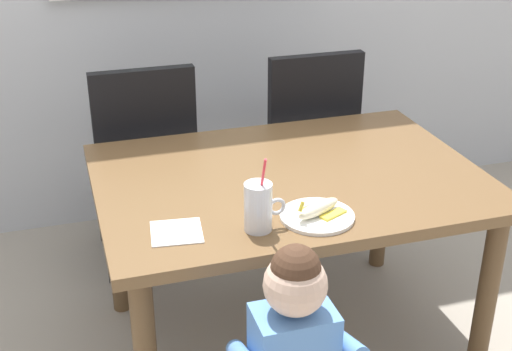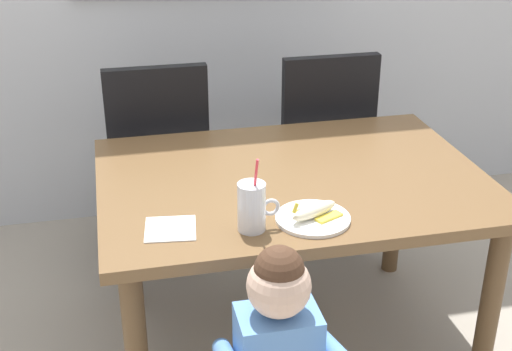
% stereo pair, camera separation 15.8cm
% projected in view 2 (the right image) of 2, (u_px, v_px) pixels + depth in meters
% --- Properties ---
extents(ground_plane, '(24.00, 24.00, 0.00)m').
position_uv_depth(ground_plane, '(288.00, 341.00, 2.70)').
color(ground_plane, '#9E9384').
extents(dining_table, '(1.33, 0.96, 0.72)m').
position_uv_depth(dining_table, '(292.00, 200.00, 2.43)').
color(dining_table, brown).
rests_on(dining_table, ground).
extents(dining_chair_left, '(0.44, 0.44, 0.96)m').
position_uv_depth(dining_chair_left, '(158.00, 153.00, 3.01)').
color(dining_chair_left, black).
rests_on(dining_chair_left, ground).
extents(dining_chair_right, '(0.44, 0.44, 0.96)m').
position_uv_depth(dining_chair_right, '(320.00, 139.00, 3.15)').
color(dining_chair_right, black).
rests_on(dining_chair_right, ground).
extents(toddler_standing, '(0.33, 0.24, 0.84)m').
position_uv_depth(toddler_standing, '(278.00, 348.00, 1.86)').
color(toddler_standing, '#3F4760').
rests_on(toddler_standing, ground).
extents(milk_cup, '(0.13, 0.09, 0.25)m').
position_uv_depth(milk_cup, '(252.00, 209.00, 2.03)').
color(milk_cup, silver).
rests_on(milk_cup, dining_table).
extents(snack_plate, '(0.23, 0.23, 0.01)m').
position_uv_depth(snack_plate, '(313.00, 218.00, 2.10)').
color(snack_plate, white).
rests_on(snack_plate, dining_table).
extents(peeled_banana, '(0.18, 0.13, 0.07)m').
position_uv_depth(peeled_banana, '(315.00, 211.00, 2.10)').
color(peeled_banana, '#F4EAC6').
rests_on(peeled_banana, snack_plate).
extents(paper_napkin, '(0.17, 0.17, 0.00)m').
position_uv_depth(paper_napkin, '(170.00, 229.00, 2.06)').
color(paper_napkin, white).
rests_on(paper_napkin, dining_table).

